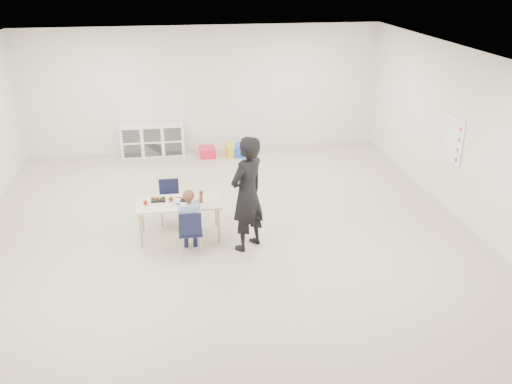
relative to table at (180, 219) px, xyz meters
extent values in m
plane|color=beige|center=(0.73, -0.22, -0.30)|extent=(9.00, 9.00, 0.00)
plane|color=white|center=(0.73, -0.22, 2.50)|extent=(9.00, 9.00, 0.00)
cube|color=white|center=(0.73, 4.28, 1.10)|extent=(8.00, 0.02, 2.80)
cube|color=white|center=(0.73, -4.72, 1.10)|extent=(8.00, 0.02, 2.80)
cube|color=white|center=(4.73, -0.22, 1.10)|extent=(0.02, 9.00, 2.80)
cube|color=beige|center=(0.00, 0.00, 0.28)|extent=(1.32, 0.67, 0.03)
cube|color=black|center=(0.07, 0.05, 0.31)|extent=(0.22, 0.16, 0.03)
cube|color=black|center=(-0.32, 0.10, 0.31)|extent=(0.22, 0.16, 0.03)
cube|color=white|center=(-0.01, -0.10, 0.35)|extent=(0.07, 0.07, 0.10)
ellipsoid|color=tan|center=(0.25, -0.10, 0.33)|extent=(0.09, 0.09, 0.07)
sphere|color=maroon|center=(-0.12, 0.05, 0.33)|extent=(0.07, 0.07, 0.07)
sphere|color=maroon|center=(-0.51, -0.02, 0.33)|extent=(0.07, 0.07, 0.07)
cube|color=white|center=(-0.47, 4.06, 0.05)|extent=(1.40, 0.40, 0.70)
cube|color=white|center=(4.71, 0.38, 0.95)|extent=(0.02, 0.60, 0.80)
imported|color=black|center=(1.01, -0.52, 0.59)|extent=(0.77, 0.75, 1.78)
cube|color=red|center=(0.73, 3.76, -0.20)|extent=(0.36, 0.45, 0.21)
cube|color=gold|center=(1.35, 3.76, -0.19)|extent=(0.38, 0.48, 0.23)
cube|color=blue|center=(1.53, 3.71, -0.19)|extent=(0.46, 0.54, 0.23)
camera|label=1|loc=(-0.04, -7.80, 3.79)|focal=38.00mm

